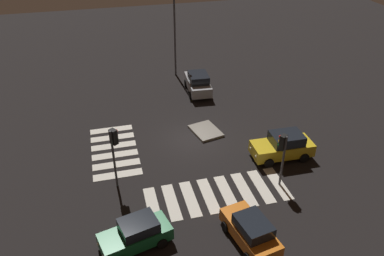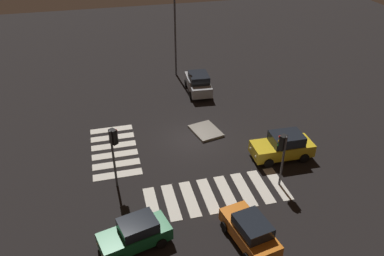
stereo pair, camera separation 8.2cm
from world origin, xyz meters
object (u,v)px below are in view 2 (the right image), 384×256
at_px(traffic_light_east, 114,144).
at_px(car_silver, 198,83).
at_px(traffic_light_north, 282,148).
at_px(street_lamp, 175,17).
at_px(car_green, 136,234).
at_px(car_yellow, 283,146).
at_px(traffic_island, 206,131).
at_px(car_orange, 250,231).

bearing_deg(traffic_light_east, car_silver, 20.27).
relative_size(car_silver, traffic_light_north, 1.22).
bearing_deg(street_lamp, car_silver, 14.98).
relative_size(traffic_light_north, street_lamp, 0.41).
relative_size(car_green, street_lamp, 0.45).
distance_m(car_silver, street_lamp, 6.64).
relative_size(car_yellow, car_silver, 0.97).
height_order(traffic_island, traffic_light_east, traffic_light_east).
bearing_deg(car_yellow, car_green, 27.37).
xyz_separation_m(car_yellow, car_orange, (6.58, -5.01, -0.10)).
bearing_deg(street_lamp, traffic_light_north, 8.26).
height_order(car_silver, street_lamp, street_lamp).
relative_size(traffic_light_north, traffic_light_east, 0.89).
bearing_deg(traffic_island, traffic_light_east, -56.83).
relative_size(car_green, traffic_light_east, 0.97).
relative_size(car_green, traffic_light_north, 1.09).
bearing_deg(car_silver, car_orange, 177.80).
xyz_separation_m(car_green, traffic_light_east, (-5.13, -0.47, 2.29)).
bearing_deg(traffic_island, car_yellow, 43.71).
relative_size(car_yellow, traffic_light_east, 1.05).
height_order(car_orange, traffic_light_north, traffic_light_north).
height_order(traffic_light_north, traffic_light_east, traffic_light_east).
distance_m(car_green, car_orange, 5.92).
height_order(traffic_island, car_orange, car_orange).
bearing_deg(car_yellow, traffic_light_east, 2.07).
distance_m(car_green, traffic_light_north, 9.87).
height_order(car_silver, traffic_light_east, traffic_light_east).
xyz_separation_m(car_yellow, street_lamp, (-15.55, -4.15, 4.94)).
bearing_deg(car_orange, traffic_light_north, -51.42).
relative_size(car_green, car_orange, 0.99).
bearing_deg(traffic_light_east, street_lamp, 31.80).
height_order(car_green, car_orange, car_orange).
xyz_separation_m(car_green, car_orange, (1.27, 5.79, 0.02)).
height_order(traffic_island, traffic_light_north, traffic_light_north).
xyz_separation_m(car_silver, traffic_light_east, (11.43, -8.26, 2.17)).
relative_size(car_yellow, car_green, 1.09).
distance_m(traffic_light_north, traffic_light_east, 10.04).
bearing_deg(traffic_island, street_lamp, 179.59).
distance_m(traffic_light_north, street_lamp, 18.57).
bearing_deg(traffic_island, traffic_light_north, 21.21).
height_order(car_orange, traffic_light_east, traffic_light_east).
distance_m(traffic_island, traffic_light_east, 8.92).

